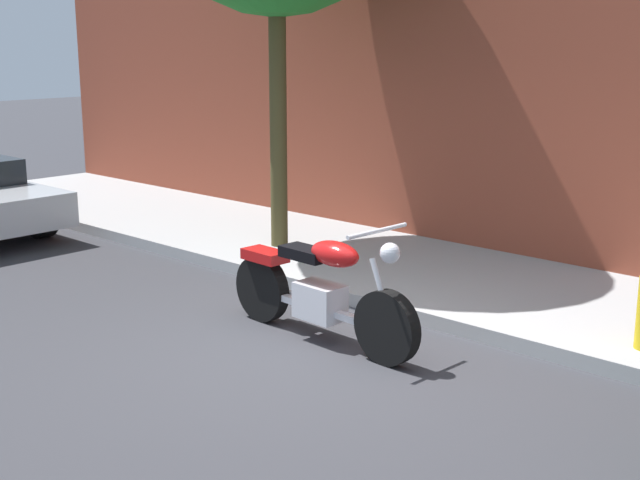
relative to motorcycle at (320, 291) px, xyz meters
name	(u,v)px	position (x,y,z in m)	size (l,w,h in m)	color
ground_plane	(304,353)	(0.11, -0.33, -0.46)	(60.00, 60.00, 0.00)	#38383D
sidewalk	(467,284)	(0.11, 2.19, -0.39)	(18.73, 2.54, 0.14)	#AAAAAA
motorcycle	(320,291)	(0.00, 0.00, 0.00)	(2.20, 0.70, 1.13)	black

